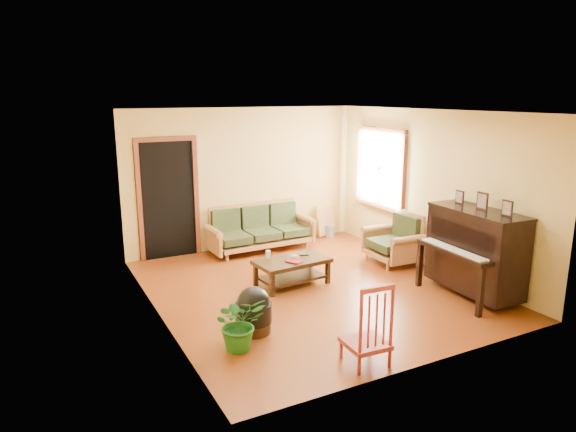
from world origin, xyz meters
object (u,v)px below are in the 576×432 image
footstool (254,315)px  ceramic_crock (330,231)px  piano (475,253)px  armchair (392,238)px  red_chair (366,323)px  potted_plant (239,323)px  coffee_table (292,272)px  sofa (261,228)px

footstool → ceramic_crock: footstool is taller
ceramic_crock → piano: bearing=-87.3°
armchair → red_chair: size_ratio=0.93×
red_chair → potted_plant: red_chair is taller
coffee_table → potted_plant: size_ratio=1.74×
armchair → piano: piano is taller
armchair → potted_plant: size_ratio=1.37×
sofa → ceramic_crock: sofa is taller
piano → footstool: 3.32m
coffee_table → piano: 2.67m
ceramic_crock → footstool: bearing=-133.9°
sofa → footstool: (-1.49, -3.03, -0.21)m
ceramic_crock → potted_plant: 4.94m
sofa → piano: bearing=-64.1°
coffee_table → ceramic_crock: bearing=46.3°
red_chair → armchair: bearing=50.4°
footstool → armchair: bearing=22.6°
coffee_table → armchair: 2.01m
sofa → footstool: sofa is taller
coffee_table → piano: piano is taller
armchair → footstool: armchair is taller
sofa → ceramic_crock: bearing=5.2°
coffee_table → red_chair: bearing=-99.2°
armchair → piano: bearing=-84.5°
armchair → ceramic_crock: armchair is taller
coffee_table → potted_plant: potted_plant is taller
sofa → armchair: armchair is taller
piano → ceramic_crock: (-0.17, 3.60, -0.51)m
armchair → potted_plant: bearing=-153.5°
ceramic_crock → potted_plant: (-3.43, -3.56, 0.20)m
coffee_table → red_chair: (-0.39, -2.43, 0.27)m
sofa → ceramic_crock: size_ratio=8.30×
piano → ceramic_crock: size_ratio=6.06×
coffee_table → potted_plant: 2.12m
piano → potted_plant: (-3.59, 0.05, -0.31)m
coffee_table → footstool: (-1.16, -1.19, 0.01)m
ceramic_crock → potted_plant: potted_plant is taller
sofa → piano: piano is taller
coffee_table → red_chair: red_chair is taller
piano → sofa: bearing=120.6°
footstool → red_chair: size_ratio=0.48×
coffee_table → potted_plant: bearing=-134.2°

